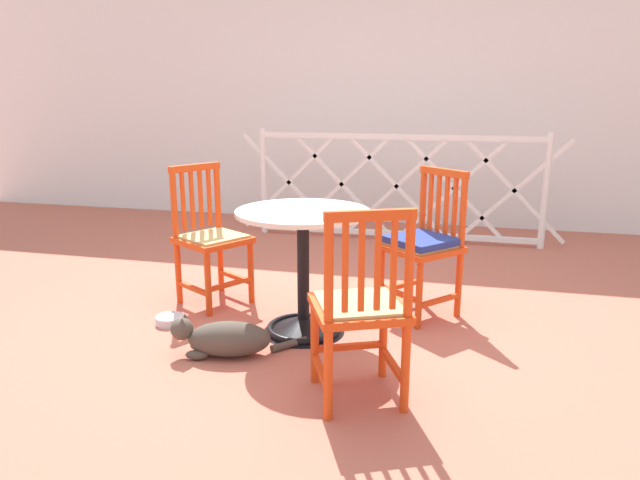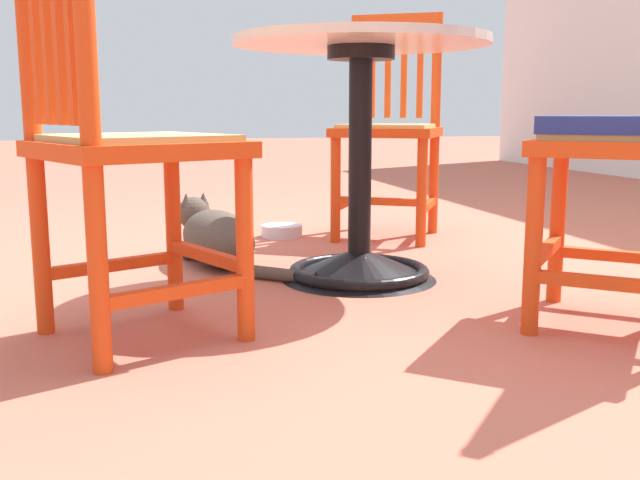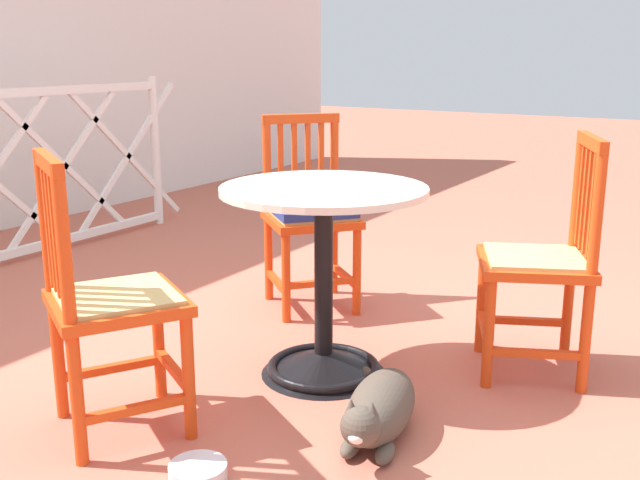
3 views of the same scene
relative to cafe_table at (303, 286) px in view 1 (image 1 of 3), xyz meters
The scene contains 9 objects.
ground_plane 0.29m from the cafe_table, 29.49° to the left, with size 24.00×24.00×0.00m, color #BC604C.
building_wall_backdrop 3.40m from the cafe_table, 89.47° to the left, with size 10.00×0.20×2.80m, color white.
lattice_fence_panel 2.37m from the cafe_table, 83.75° to the left, with size 3.04×0.06×1.03m.
cafe_table is the anchor object (origin of this frame).
orange_chair_facing_out 0.83m from the cafe_table, 56.62° to the right, with size 0.53×0.53×0.91m.
orange_chair_near_fence 0.81m from the cafe_table, 36.15° to the left, with size 0.56×0.56×0.91m.
orange_chair_at_corner 0.82m from the cafe_table, 154.26° to the left, with size 0.55×0.55×0.91m.
tabby_cat 0.56m from the cafe_table, 129.40° to the right, with size 0.68×0.41×0.23m.
pet_water_bowl 0.87m from the cafe_table, behind, with size 0.17×0.17×0.05m, color silver.
Camera 1 is at (0.83, -3.08, 1.36)m, focal length 32.62 mm.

